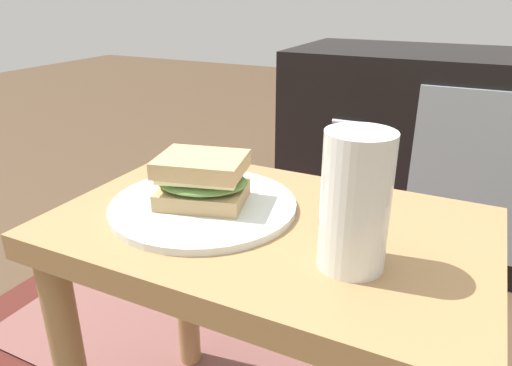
% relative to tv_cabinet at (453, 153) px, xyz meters
% --- Properties ---
extents(side_table, '(0.56, 0.36, 0.46)m').
position_rel_tv_cabinet_xyz_m(side_table, '(-0.17, -0.95, 0.08)').
color(side_table, '#A37A4C').
rests_on(side_table, ground).
extents(tv_cabinet, '(0.96, 0.46, 0.58)m').
position_rel_tv_cabinet_xyz_m(tv_cabinet, '(0.00, 0.00, 0.00)').
color(tv_cabinet, black).
rests_on(tv_cabinet, ground).
extents(area_rug, '(1.11, 0.89, 0.01)m').
position_rel_tv_cabinet_xyz_m(area_rug, '(-0.43, -0.60, -0.29)').
color(area_rug, '#4C1E19').
rests_on(area_rug, ground).
extents(plate, '(0.26, 0.26, 0.01)m').
position_rel_tv_cabinet_xyz_m(plate, '(-0.26, -0.95, 0.17)').
color(plate, silver).
rests_on(plate, side_table).
extents(sandwich_front, '(0.14, 0.12, 0.07)m').
position_rel_tv_cabinet_xyz_m(sandwich_front, '(-0.26, -0.95, 0.21)').
color(sandwich_front, tan).
rests_on(sandwich_front, plate).
extents(beer_glass, '(0.07, 0.07, 0.15)m').
position_rel_tv_cabinet_xyz_m(beer_glass, '(-0.04, -1.00, 0.24)').
color(beer_glass, silver).
rests_on(beer_glass, side_table).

